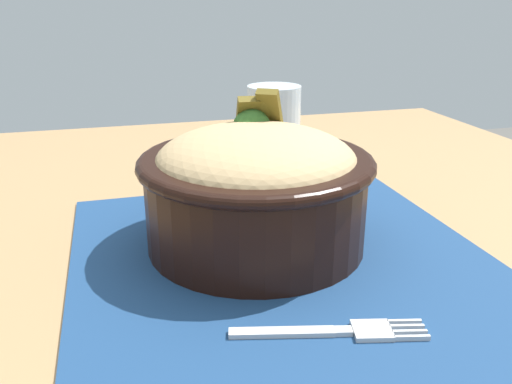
% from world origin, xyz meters
% --- Properties ---
extents(table, '(1.07, 0.91, 0.76)m').
position_xyz_m(table, '(0.00, 0.00, 0.69)').
color(table, '#99754C').
rests_on(table, ground_plane).
extents(placemat, '(0.40, 0.36, 0.00)m').
position_xyz_m(placemat, '(0.03, -0.02, 0.77)').
color(placemat, navy).
rests_on(placemat, table).
extents(bowl, '(0.25, 0.25, 0.14)m').
position_xyz_m(bowl, '(-0.01, -0.04, 0.83)').
color(bowl, black).
rests_on(bowl, placemat).
extents(fork, '(0.05, 0.13, 0.00)m').
position_xyz_m(fork, '(0.13, -0.02, 0.77)').
color(fork, '#BABABA').
rests_on(fork, placemat).
extents(drinking_glass, '(0.07, 0.07, 0.10)m').
position_xyz_m(drinking_glass, '(-0.28, 0.06, 0.81)').
color(drinking_glass, silver).
rests_on(drinking_glass, table).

